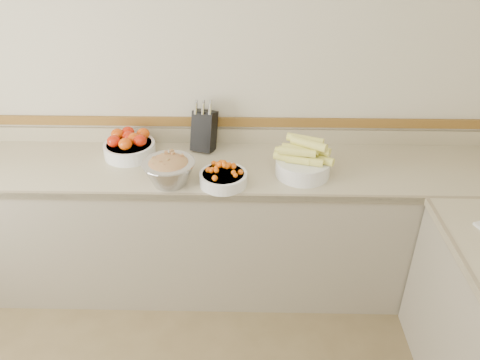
{
  "coord_description": "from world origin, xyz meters",
  "views": [
    {
      "loc": [
        0.4,
        -0.77,
        2.29
      ],
      "look_at": [
        0.35,
        1.35,
        1.0
      ],
      "focal_mm": 35.0,
      "sensor_mm": 36.0,
      "label": 1
    }
  ],
  "objects_px": {
    "corn_bowl": "(303,162)",
    "rhubarb_bowl": "(169,170)",
    "knife_block": "(204,130)",
    "cherry_tomato_bowl": "(223,177)",
    "tomato_bowl": "(129,146)"
  },
  "relations": [
    {
      "from": "corn_bowl",
      "to": "tomato_bowl",
      "type": "bearing_deg",
      "value": 168.71
    },
    {
      "from": "cherry_tomato_bowl",
      "to": "corn_bowl",
      "type": "xyz_separation_m",
      "value": [
        0.45,
        0.12,
        0.03
      ]
    },
    {
      "from": "cherry_tomato_bowl",
      "to": "corn_bowl",
      "type": "distance_m",
      "value": 0.47
    },
    {
      "from": "knife_block",
      "to": "rhubarb_bowl",
      "type": "relative_size",
      "value": 1.11
    },
    {
      "from": "tomato_bowl",
      "to": "knife_block",
      "type": "bearing_deg",
      "value": 12.46
    },
    {
      "from": "knife_block",
      "to": "rhubarb_bowl",
      "type": "xyz_separation_m",
      "value": [
        -0.16,
        -0.43,
        -0.05
      ]
    },
    {
      "from": "knife_block",
      "to": "tomato_bowl",
      "type": "xyz_separation_m",
      "value": [
        -0.46,
        -0.1,
        -0.07
      ]
    },
    {
      "from": "knife_block",
      "to": "rhubarb_bowl",
      "type": "height_order",
      "value": "knife_block"
    },
    {
      "from": "tomato_bowl",
      "to": "rhubarb_bowl",
      "type": "distance_m",
      "value": 0.44
    },
    {
      "from": "corn_bowl",
      "to": "rhubarb_bowl",
      "type": "bearing_deg",
      "value": -171.12
    },
    {
      "from": "corn_bowl",
      "to": "cherry_tomato_bowl",
      "type": "bearing_deg",
      "value": -165.38
    },
    {
      "from": "knife_block",
      "to": "cherry_tomato_bowl",
      "type": "relative_size",
      "value": 1.22
    },
    {
      "from": "knife_block",
      "to": "cherry_tomato_bowl",
      "type": "distance_m",
      "value": 0.46
    },
    {
      "from": "tomato_bowl",
      "to": "corn_bowl",
      "type": "relative_size",
      "value": 0.92
    },
    {
      "from": "knife_block",
      "to": "rhubarb_bowl",
      "type": "bearing_deg",
      "value": -110.39
    }
  ]
}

